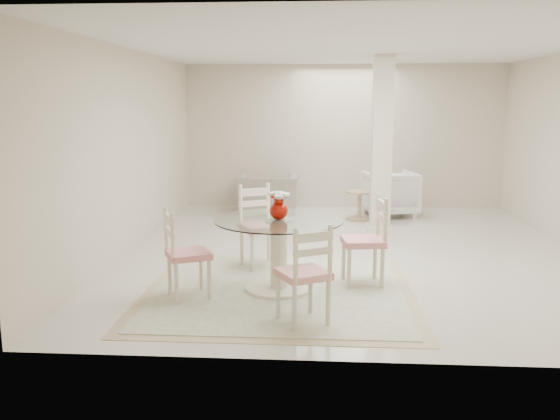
# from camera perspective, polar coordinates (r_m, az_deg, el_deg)

# --- Properties ---
(ground) EXTENTS (7.00, 7.00, 0.00)m
(ground) POSITION_cam_1_polar(r_m,az_deg,el_deg) (8.13, 6.88, -3.96)
(ground) COLOR beige
(ground) RESTS_ON ground
(room_shell) EXTENTS (6.02, 7.02, 2.71)m
(room_shell) POSITION_cam_1_polar(r_m,az_deg,el_deg) (7.88, 7.17, 9.22)
(room_shell) COLOR beige
(room_shell) RESTS_ON ground
(column) EXTENTS (0.30, 0.30, 2.70)m
(column) POSITION_cam_1_polar(r_m,az_deg,el_deg) (9.24, 9.76, 6.18)
(column) COLOR beige
(column) RESTS_ON ground
(area_rug) EXTENTS (2.86, 2.86, 0.02)m
(area_rug) POSITION_cam_1_polar(r_m,az_deg,el_deg) (6.41, -0.12, -7.75)
(area_rug) COLOR tan
(area_rug) RESTS_ON ground
(dining_table) EXTENTS (1.36, 1.36, 0.78)m
(dining_table) POSITION_cam_1_polar(r_m,az_deg,el_deg) (6.30, -0.12, -4.36)
(dining_table) COLOR #F7F0CB
(dining_table) RESTS_ON ground
(red_vase) EXTENTS (0.23, 0.21, 0.30)m
(red_vase) POSITION_cam_1_polar(r_m,az_deg,el_deg) (6.19, -0.09, 0.47)
(red_vase) COLOR #AB1005
(red_vase) RESTS_ON dining_table
(dining_chair_east) EXTENTS (0.49, 0.49, 1.10)m
(dining_chair_east) POSITION_cam_1_polar(r_m,az_deg,el_deg) (6.55, 8.62, -2.29)
(dining_chair_east) COLOR beige
(dining_chair_east) RESTS_ON ground
(dining_chair_north) EXTENTS (0.60, 0.60, 1.11)m
(dining_chair_north) POSITION_cam_1_polar(r_m,az_deg,el_deg) (7.23, -2.10, -0.95)
(dining_chair_north) COLOR #F6EFCA
(dining_chair_north) RESTS_ON ground
(dining_chair_west) EXTENTS (0.55, 0.55, 1.03)m
(dining_chair_west) POSITION_cam_1_polar(r_m,az_deg,el_deg) (6.11, -9.43, -3.58)
(dining_chair_west) COLOR beige
(dining_chair_west) RESTS_ON ground
(dining_chair_south) EXTENTS (0.56, 0.56, 1.04)m
(dining_chair_south) POSITION_cam_1_polar(r_m,az_deg,el_deg) (5.32, 2.57, -5.52)
(dining_chair_south) COLOR beige
(dining_chair_south) RESTS_ON ground
(recliner_taupe) EXTENTS (1.11, 0.97, 0.71)m
(recliner_taupe) POSITION_cam_1_polar(r_m,az_deg,el_deg) (10.82, -1.22, 1.61)
(recliner_taupe) COLOR #A09285
(recliner_taupe) RESTS_ON ground
(armchair_white) EXTENTS (1.02, 1.04, 0.80)m
(armchair_white) POSITION_cam_1_polar(r_m,az_deg,el_deg) (10.70, 10.52, 1.58)
(armchair_white) COLOR white
(armchair_white) RESTS_ON ground
(side_table) EXTENTS (0.48, 0.48, 0.50)m
(side_table) POSITION_cam_1_polar(r_m,az_deg,el_deg) (10.28, 7.66, 0.34)
(side_table) COLOR tan
(side_table) RESTS_ON ground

